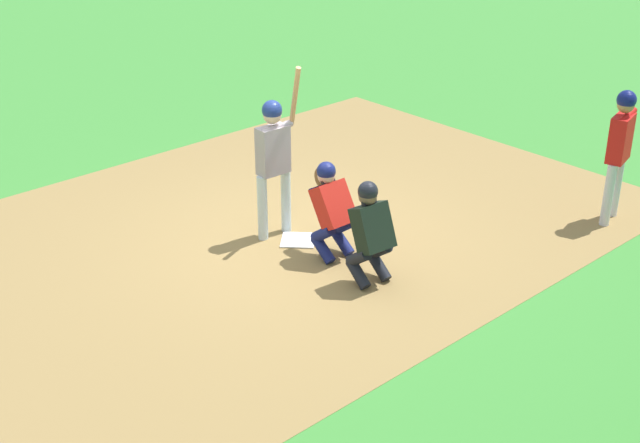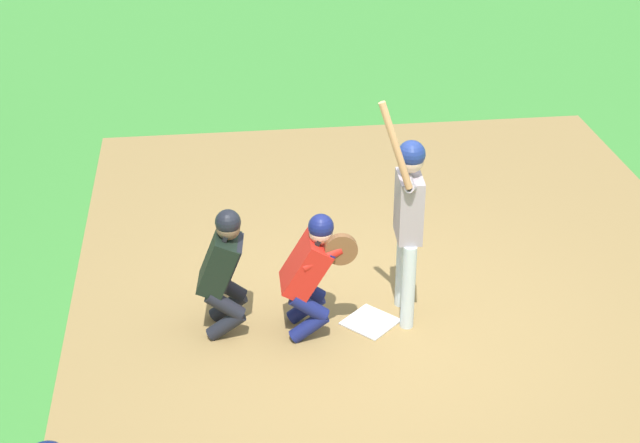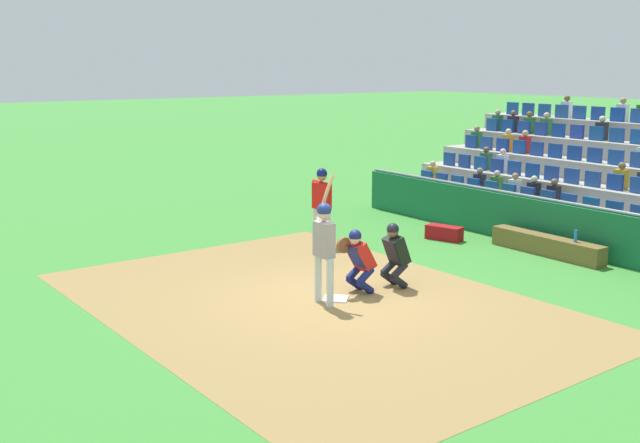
{
  "view_description": "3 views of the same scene",
  "coord_description": "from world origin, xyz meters",
  "px_view_note": "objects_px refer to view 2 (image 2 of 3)",
  "views": [
    {
      "loc": [
        -6.49,
        -7.9,
        5.18
      ],
      "look_at": [
        -0.49,
        -1.01,
        0.8
      ],
      "focal_mm": 49.1,
      "sensor_mm": 36.0,
      "label": 1
    },
    {
      "loc": [
        7.61,
        -1.23,
        5.27
      ],
      "look_at": [
        -0.35,
        -0.46,
        0.96
      ],
      "focal_mm": 53.7,
      "sensor_mm": 36.0,
      "label": 2
    },
    {
      "loc": [
        -10.59,
        7.94,
        4.24
      ],
      "look_at": [
        0.6,
        -0.07,
        1.35
      ],
      "focal_mm": 42.12,
      "sensor_mm": 36.0,
      "label": 3
    }
  ],
  "objects_px": {
    "batter_at_plate": "(408,210)",
    "catcher_crouching": "(312,267)",
    "home_plate_marker": "(370,322)",
    "home_plate_umpire": "(224,266)"
  },
  "relations": [
    {
      "from": "catcher_crouching",
      "to": "home_plate_marker",
      "type": "bearing_deg",
      "value": 96.63
    },
    {
      "from": "home_plate_marker",
      "to": "home_plate_umpire",
      "type": "xyz_separation_m",
      "value": [
        -0.05,
        -1.38,
        0.69
      ]
    },
    {
      "from": "batter_at_plate",
      "to": "home_plate_umpire",
      "type": "xyz_separation_m",
      "value": [
        0.06,
        -1.72,
        -0.46
      ]
    },
    {
      "from": "home_plate_marker",
      "to": "home_plate_umpire",
      "type": "relative_size",
      "value": 0.34
    },
    {
      "from": "batter_at_plate",
      "to": "home_plate_umpire",
      "type": "bearing_deg",
      "value": -88.17
    },
    {
      "from": "home_plate_marker",
      "to": "catcher_crouching",
      "type": "bearing_deg",
      "value": -83.37
    },
    {
      "from": "catcher_crouching",
      "to": "home_plate_umpire",
      "type": "xyz_separation_m",
      "value": [
        -0.11,
        -0.81,
        0.0
      ]
    },
    {
      "from": "home_plate_marker",
      "to": "home_plate_umpire",
      "type": "height_order",
      "value": "home_plate_umpire"
    },
    {
      "from": "catcher_crouching",
      "to": "home_plate_umpire",
      "type": "height_order",
      "value": "home_plate_umpire"
    },
    {
      "from": "batter_at_plate",
      "to": "catcher_crouching",
      "type": "relative_size",
      "value": 1.84
    }
  ]
}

